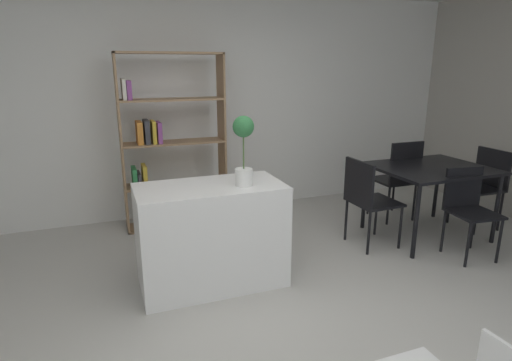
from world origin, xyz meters
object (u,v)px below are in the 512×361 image
Objects in this scene: dining_table at (431,173)px; dining_chair_far at (399,174)px; open_bookshelf at (164,147)px; dining_chair_island_side at (367,195)px; potted_plant_on_island at (244,145)px; dining_chair_window_side at (484,181)px; dining_chair_near at (468,204)px; kitchen_island at (211,235)px.

dining_chair_far reaches higher than dining_table.
dining_chair_island_side is (1.82, -1.31, -0.39)m from open_bookshelf.
potted_plant_on_island is 3.11m from dining_chair_window_side.
dining_chair_island_side is (-0.81, -0.00, -0.16)m from dining_table.
dining_chair_island_side reaches higher than dining_chair_window_side.
open_bookshelf reaches higher than dining_chair_island_side.
dining_chair_far is at bearing -17.24° from open_bookshelf.
open_bookshelf is 2.95m from dining_table.
dining_chair_near is at bearing -123.44° from dining_chair_island_side.
kitchen_island is 2.52m from dining_chair_near.
dining_chair_far is at bearing 97.27° from dining_chair_near.
kitchen_island is 1.33× the size of dining_chair_window_side.
dining_chair_window_side is at bearing -91.25° from dining_chair_island_side.
kitchen_island is at bearing 15.51° from dining_chair_far.
dining_chair_near is (2.50, -0.32, 0.09)m from kitchen_island.
dining_table is 0.82m from dining_chair_island_side.
potted_plant_on_island reaches higher than dining_chair_near.
dining_chair_window_side reaches higher than dining_chair_near.
dining_table is 1.27× the size of dining_chair_island_side.
dining_chair_far reaches higher than kitchen_island.
kitchen_island is 0.61× the size of open_bookshelf.
open_bookshelf is 2.28m from dining_chair_island_side.
open_bookshelf is 2.26× the size of dining_chair_near.
dining_chair_window_side reaches higher than kitchen_island.
potted_plant_on_island is 0.63× the size of dining_chair_window_side.
kitchen_island reaches higher than dining_table.
dining_chair_island_side is at bearing 31.88° from dining_chair_far.
potted_plant_on_island is at bearing -83.50° from dining_chair_window_side.
dining_chair_window_side is (0.80, -0.50, -0.03)m from dining_chair_far.
dining_chair_island_side is (-0.82, 0.51, 0.03)m from dining_chair_near.
potted_plant_on_island is at bearing 99.96° from dining_chair_island_side.
dining_chair_far is (-0.00, 0.50, -0.13)m from dining_table.
open_bookshelf reaches higher than dining_chair_near.
dining_chair_near is 0.94m from dining_chair_window_side.
dining_chair_far is at bearing 90.01° from dining_table.
dining_chair_window_side is at bearing 39.77° from dining_chair_near.
open_bookshelf is at bearing 95.13° from kitchen_island.
dining_table is 0.55m from dining_chair_near.
potted_plant_on_island is at bearing 19.39° from dining_chair_far.
potted_plant_on_island is 1.67m from open_bookshelf.
potted_plant_on_island is 2.44m from dining_chair_far.
dining_chair_near is (2.24, -0.23, -0.69)m from potted_plant_on_island.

